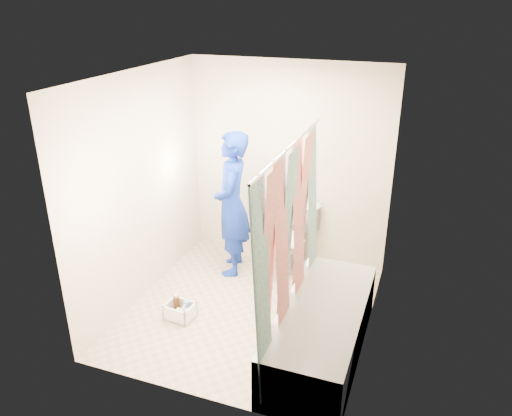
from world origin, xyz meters
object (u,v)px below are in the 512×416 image
(bathtub, at_px, (322,329))
(cleaning_caddy, at_px, (181,312))
(toilet, at_px, (288,240))
(plumber, at_px, (232,204))

(bathtub, distance_m, cleaning_caddy, 1.47)
(bathtub, height_order, toilet, toilet)
(toilet, height_order, cleaning_caddy, toilet)
(toilet, relative_size, cleaning_caddy, 2.61)
(plumber, xyz_separation_m, cleaning_caddy, (-0.12, -1.10, -0.77))
(plumber, bearing_deg, bathtub, 32.93)
(bathtub, bearing_deg, plumber, 139.75)
(plumber, bearing_deg, cleaning_caddy, -23.15)
(bathtub, distance_m, toilet, 1.54)
(toilet, distance_m, plumber, 0.79)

